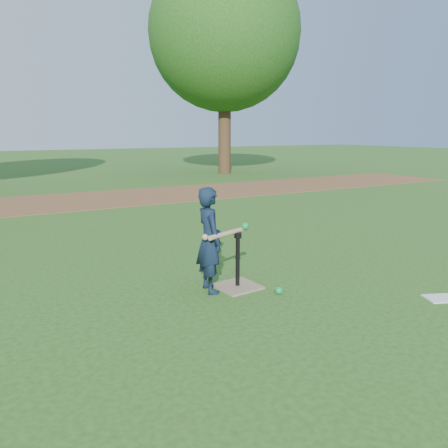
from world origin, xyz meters
TOP-DOWN VIEW (x-y plane):
  - ground at (0.00, 0.00)m, footprint 80.00×80.00m
  - dirt_strip at (0.00, 7.50)m, footprint 24.00×3.00m
  - child at (-0.21, 0.45)m, footprint 0.31×0.43m
  - wiffle_ball_ground at (0.37, -0.00)m, footprint 0.08×0.08m
  - clipboard at (1.72, -0.91)m, footprint 0.36×0.32m
  - batting_tee at (0.10, 0.39)m, footprint 0.47×0.47m
  - swing_action at (-0.00, 0.37)m, footprint 0.62×0.26m
  - tree_right at (6.50, 12.00)m, footprint 5.80×5.80m

SIDE VIEW (x-z plane):
  - ground at x=0.00m, z-range 0.00..0.00m
  - dirt_strip at x=0.00m, z-range 0.00..0.01m
  - clipboard at x=1.72m, z-range 0.00..0.01m
  - wiffle_ball_ground at x=0.37m, z-range 0.00..0.08m
  - batting_tee at x=0.10m, z-range -0.20..0.42m
  - child at x=-0.21m, z-range 0.00..1.11m
  - swing_action at x=0.00m, z-range 0.58..0.69m
  - tree_right at x=6.50m, z-range 1.19..9.39m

